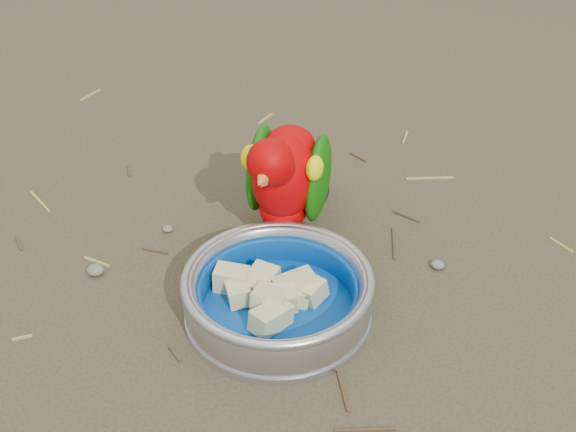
% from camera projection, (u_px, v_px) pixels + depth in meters
% --- Properties ---
extents(ground, '(60.00, 60.00, 0.00)m').
position_uv_depth(ground, '(226.00, 296.00, 0.96)').
color(ground, '#443828').
extents(food_bowl, '(0.21, 0.21, 0.02)m').
position_uv_depth(food_bowl, '(278.00, 312.00, 0.92)').
color(food_bowl, '#B2B2BA').
rests_on(food_bowl, ground).
extents(bowl_wall, '(0.21, 0.21, 0.04)m').
position_uv_depth(bowl_wall, '(278.00, 292.00, 0.91)').
color(bowl_wall, '#B2B2BA').
rests_on(bowl_wall, food_bowl).
extents(fruit_wedges, '(0.13, 0.13, 0.03)m').
position_uv_depth(fruit_wedges, '(278.00, 297.00, 0.91)').
color(fruit_wedges, '#D2CC89').
rests_on(fruit_wedges, food_bowl).
extents(lory_parrot, '(0.12, 0.22, 0.17)m').
position_uv_depth(lory_parrot, '(285.00, 186.00, 0.99)').
color(lory_parrot, '#B50002').
rests_on(lory_parrot, ground).
extents(ground_debris, '(0.90, 0.80, 0.01)m').
position_uv_depth(ground_debris, '(239.00, 291.00, 0.96)').
color(ground_debris, '#9B9148').
rests_on(ground_debris, ground).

